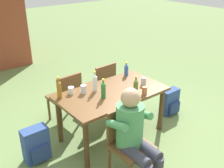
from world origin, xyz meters
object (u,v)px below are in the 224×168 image
object	(u,v)px
dining_table	(112,98)
chair_near_left	(127,140)
bottle_blue	(126,70)
cup_steel	(144,81)
backpack_by_far_side	(36,145)
bottle_amber	(59,89)
chair_far_right	(102,84)
cup_glass	(84,89)
backpack_by_near_side	(170,102)
chair_far_left	(66,96)
cup_terracotta	(145,91)
bottle_clear	(95,82)
bottle_green	(103,90)
cup_white	(71,90)
bottle_olive	(136,88)
person_in_white_shirt	(134,132)

from	to	relation	value
dining_table	chair_near_left	distance (m)	0.82
bottle_blue	cup_steel	xyz separation A→B (m)	(-0.04, -0.43, -0.04)
backpack_by_far_side	bottle_amber	bearing A→B (deg)	12.51
chair_near_left	chair_far_right	distance (m)	1.61
dining_table	cup_steel	bearing A→B (deg)	-12.08
chair_far_right	bottle_amber	size ratio (longest dim) A/B	2.78
cup_glass	backpack_by_near_side	bearing A→B (deg)	-12.13
chair_far_left	dining_table	bearing A→B (deg)	-64.87
cup_steel	backpack_by_far_side	bearing A→B (deg)	169.60
cup_glass	cup_steel	bearing A→B (deg)	-20.87
dining_table	chair_far_right	world-z (taller)	chair_far_right
chair_near_left	backpack_by_near_side	distance (m)	1.67
chair_far_left	cup_terracotta	bearing A→B (deg)	-59.00
bottle_clear	bottle_blue	world-z (taller)	bottle_clear
chair_far_right	bottle_amber	world-z (taller)	bottle_amber
bottle_amber	cup_glass	xyz separation A→B (m)	(0.33, -0.08, -0.07)
chair_far_right	cup_steel	world-z (taller)	chair_far_right
chair_far_left	bottle_green	size ratio (longest dim) A/B	3.15
cup_terracotta	backpack_by_near_side	world-z (taller)	cup_terracotta
chair_far_right	cup_steel	distance (m)	0.90
bottle_blue	cup_white	world-z (taller)	bottle_blue
bottle_amber	bottle_green	bearing A→B (deg)	-36.95
chair_near_left	cup_steel	xyz separation A→B (m)	(0.85, 0.62, 0.31)
cup_white	chair_far_right	bearing A→B (deg)	26.69
bottle_blue	cup_terracotta	distance (m)	0.71
chair_far_right	cup_white	distance (m)	0.97
bottle_amber	bottle_clear	bearing A→B (deg)	-13.01
bottle_clear	cup_white	distance (m)	0.35
bottle_clear	backpack_by_near_side	bearing A→B (deg)	-11.94
bottle_green	bottle_olive	distance (m)	0.44
person_in_white_shirt	cup_terracotta	size ratio (longest dim) A/B	10.40
cup_terracotta	cup_white	xyz separation A→B (m)	(-0.78, 0.65, -0.01)
chair_far_right	cup_steel	xyz separation A→B (m)	(0.16, -0.83, 0.31)
chair_near_left	backpack_by_near_side	bearing A→B (deg)	21.84
bottle_blue	cup_steel	bearing A→B (deg)	-95.27
bottle_clear	bottle_olive	world-z (taller)	same
bottle_olive	backpack_by_far_side	distance (m)	1.52
chair_near_left	bottle_amber	xyz separation A→B (m)	(-0.33, 1.01, 0.38)
chair_far_right	bottle_olive	distance (m)	1.12
bottle_green	cup_terracotta	size ratio (longest dim) A/B	2.44
chair_far_left	backpack_by_near_side	xyz separation A→B (m)	(1.53, -0.84, -0.28)
bottle_amber	cup_terracotta	distance (m)	1.16
person_in_white_shirt	bottle_green	distance (m)	0.81
bottle_clear	bottle_amber	size ratio (longest dim) A/B	0.97
bottle_blue	cup_glass	world-z (taller)	bottle_blue
cup_steel	backpack_by_near_side	size ratio (longest dim) A/B	0.26
cup_steel	backpack_by_far_side	distance (m)	1.75
bottle_green	dining_table	bearing A→B (deg)	17.99
bottle_blue	chair_near_left	bearing A→B (deg)	-130.41
bottle_clear	bottle_amber	bearing A→B (deg)	166.99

